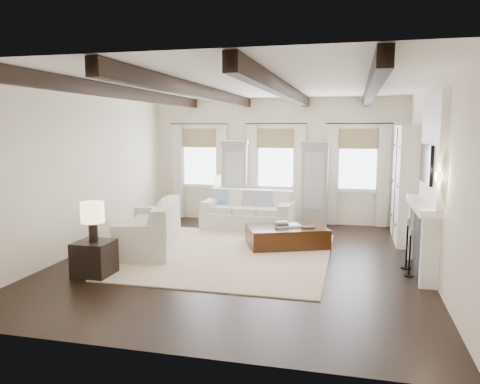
% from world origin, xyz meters
% --- Properties ---
extents(ground, '(7.50, 7.50, 0.00)m').
position_xyz_m(ground, '(0.00, 0.00, 0.00)').
color(ground, black).
rests_on(ground, ground).
extents(room_shell, '(6.54, 7.54, 3.22)m').
position_xyz_m(room_shell, '(0.75, 0.90, 1.89)').
color(room_shell, '#F5EACE').
rests_on(room_shell, ground).
extents(area_rug, '(3.71, 4.22, 0.02)m').
position_xyz_m(area_rug, '(-0.30, 0.31, 0.01)').
color(area_rug, beige).
rests_on(area_rug, ground).
extents(sofa_back, '(2.22, 1.11, 0.93)m').
position_xyz_m(sofa_back, '(-0.49, 2.71, 0.38)').
color(sofa_back, beige).
rests_on(sofa_back, ground).
extents(sofa_left, '(1.54, 2.42, 0.96)m').
position_xyz_m(sofa_left, '(-1.95, 0.34, 0.39)').
color(sofa_left, beige).
rests_on(sofa_left, ground).
extents(ottoman, '(1.85, 1.52, 0.42)m').
position_xyz_m(ottoman, '(0.65, 1.20, 0.21)').
color(ottoman, black).
rests_on(ottoman, ground).
extents(tray, '(0.61, 0.54, 0.04)m').
position_xyz_m(tray, '(0.66, 1.26, 0.44)').
color(tray, white).
rests_on(tray, ottoman).
extents(book_lower, '(0.32, 0.28, 0.04)m').
position_xyz_m(book_lower, '(0.55, 1.14, 0.48)').
color(book_lower, '#262628').
rests_on(book_lower, tray).
extents(book_upper, '(0.27, 0.24, 0.03)m').
position_xyz_m(book_upper, '(0.55, 1.20, 0.51)').
color(book_upper, beige).
rests_on(book_upper, book_lower).
extents(book_loose, '(0.29, 0.26, 0.03)m').
position_xyz_m(book_loose, '(1.08, 1.20, 0.43)').
color(book_loose, '#262628').
rests_on(book_loose, ottoman).
extents(side_table_front, '(0.58, 0.58, 0.58)m').
position_xyz_m(side_table_front, '(-2.17, -1.48, 0.29)').
color(side_table_front, black).
rests_on(side_table_front, ground).
extents(lamp_front, '(0.38, 0.38, 0.66)m').
position_xyz_m(lamp_front, '(-2.17, -1.48, 1.03)').
color(lamp_front, black).
rests_on(lamp_front, side_table_front).
extents(side_table_back, '(0.40, 0.40, 0.59)m').
position_xyz_m(side_table_back, '(-1.50, 3.75, 0.30)').
color(side_table_back, black).
rests_on(side_table_back, ground).
extents(lamp_back, '(0.36, 0.36, 0.61)m').
position_xyz_m(lamp_back, '(-1.50, 3.75, 1.01)').
color(lamp_back, black).
rests_on(lamp_back, side_table_back).
extents(candlestick_near, '(0.16, 0.16, 0.80)m').
position_xyz_m(candlestick_near, '(2.90, -0.27, 0.33)').
color(candlestick_near, black).
rests_on(candlestick_near, ground).
extents(candlestick_far, '(0.18, 0.18, 0.88)m').
position_xyz_m(candlestick_far, '(2.90, 0.17, 0.37)').
color(candlestick_far, black).
rests_on(candlestick_far, ground).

